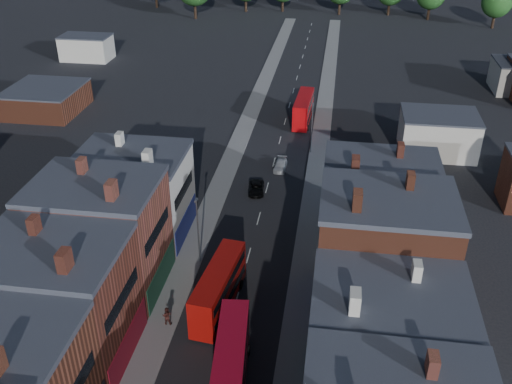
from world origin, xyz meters
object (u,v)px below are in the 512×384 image
(bus_2, at_px, (303,109))
(car_3, at_px, (281,165))
(bus_1, at_px, (231,362))
(car_2, at_px, (256,188))
(ped_1, at_px, (167,316))
(bus_0, at_px, (219,288))

(bus_2, height_order, car_3, bus_2)
(bus_1, xyz_separation_m, car_2, (-2.80, 33.02, -1.88))
(car_2, bearing_deg, bus_1, -92.10)
(bus_1, relative_size, bus_2, 1.01)
(car_3, relative_size, ped_1, 2.21)
(bus_1, distance_m, bus_2, 58.58)
(bus_1, distance_m, car_3, 40.40)
(bus_0, relative_size, bus_1, 1.00)
(bus_2, bearing_deg, ped_1, -97.19)
(bus_1, xyz_separation_m, ped_1, (-7.45, 6.15, -1.42))
(car_3, bearing_deg, ped_1, -100.83)
(car_2, relative_size, car_3, 1.05)
(bus_1, distance_m, ped_1, 9.77)
(bus_0, relative_size, car_2, 2.45)
(car_3, bearing_deg, car_2, -107.84)
(bus_0, bearing_deg, car_3, 91.79)
(bus_0, height_order, bus_2, bus_0)
(bus_2, distance_m, car_3, 18.40)
(car_2, distance_m, car_3, 7.75)
(ped_1, bearing_deg, car_3, -102.48)
(car_2, bearing_deg, ped_1, -106.77)
(bus_2, relative_size, car_3, 2.53)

